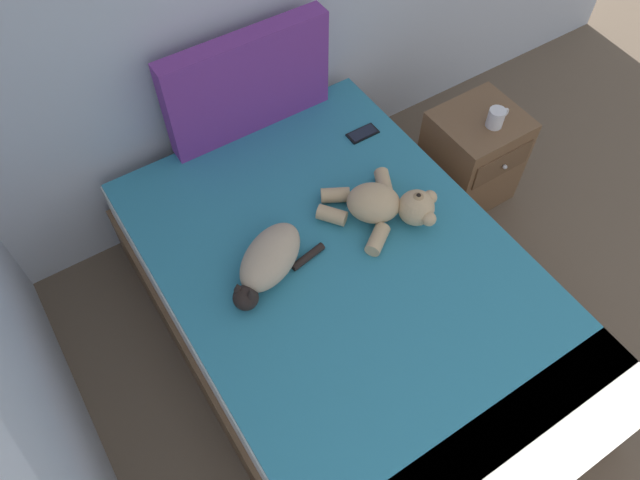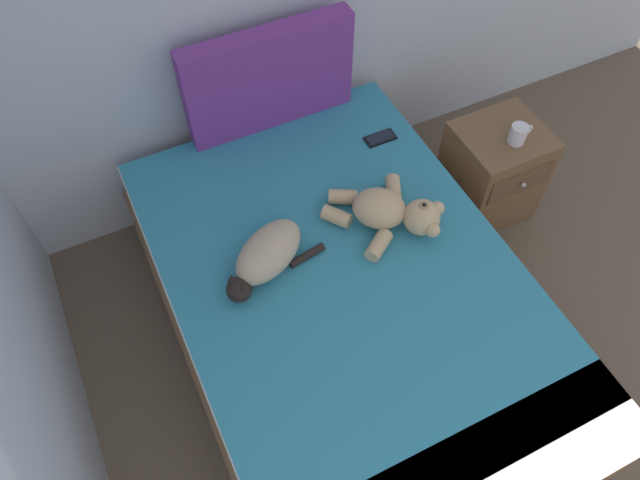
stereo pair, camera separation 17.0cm
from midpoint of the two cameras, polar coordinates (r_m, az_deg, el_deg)
The scene contains 8 objects.
ground_plane at distance 2.99m, azimuth 23.39°, elevation -13.04°, with size 9.73×9.73×0.00m, color brown.
bed at distance 2.62m, azimuth 0.95°, elevation -6.72°, with size 1.38×2.06×0.55m.
patterned_cushion at distance 2.80m, azimuth -8.63°, elevation 14.37°, with size 0.79×0.10×0.49m.
cat at distance 2.36m, azimuth -7.00°, elevation -2.10°, with size 0.44×0.33×0.15m.
teddy_bear at distance 2.51m, azimuth 4.30°, elevation 3.21°, with size 0.47×0.43×0.16m.
cell_phone at distance 2.88m, azimuth 2.36°, elevation 9.98°, with size 0.15×0.07×0.01m.
nightstand at distance 3.24m, azimuth 12.69°, elevation 7.61°, with size 0.42×0.41×0.54m.
mug at distance 3.00m, azimuth 14.79°, elevation 11.07°, with size 0.12×0.08×0.09m.
Camera 1 is at (0.36, 1.74, 2.57)m, focal length 33.79 mm.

